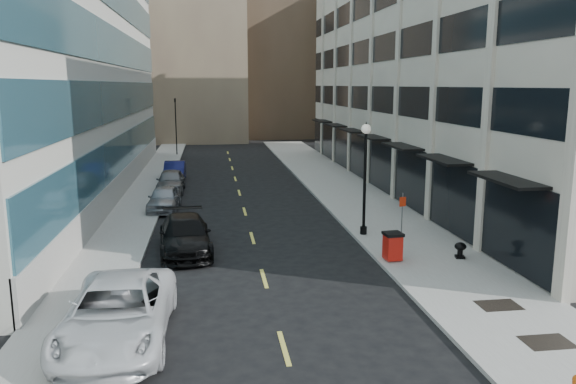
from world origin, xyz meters
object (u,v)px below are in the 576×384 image
object	(u,v)px
car_white_van	(118,313)
lamppost	(365,169)
car_silver_sedan	(164,198)
car_blue_sedan	(175,171)
car_grey_sedan	(171,181)
car_black_pickup	(185,235)
sign_post	(402,215)
urn_planter	(460,249)
trash_bin	(393,245)
traffic_signal	(175,102)

from	to	relation	value
car_white_van	lamppost	size ratio (longest dim) A/B	1.16
car_silver_sedan	lamppost	bearing A→B (deg)	-32.70
car_blue_sedan	car_grey_sedan	xyz separation A→B (m)	(0.00, -4.97, 0.04)
car_black_pickup	sign_post	bearing A→B (deg)	-14.54
car_blue_sedan	urn_planter	bearing A→B (deg)	-59.54
car_blue_sedan	lamppost	size ratio (longest dim) A/B	0.81
car_silver_sedan	trash_bin	xyz separation A→B (m)	(10.41, -11.88, 0.06)
car_white_van	sign_post	world-z (taller)	sign_post
car_black_pickup	car_grey_sedan	world-z (taller)	car_black_pickup
car_black_pickup	lamppost	size ratio (longest dim) A/B	0.99
lamppost	car_grey_sedan	bearing A→B (deg)	127.32
traffic_signal	trash_bin	size ratio (longest dim) A/B	5.73
car_white_van	car_blue_sedan	size ratio (longest dim) A/B	1.42
car_black_pickup	car_blue_sedan	distance (m)	20.00
car_black_pickup	car_silver_sedan	bearing A→B (deg)	95.70
car_grey_sedan	lamppost	world-z (taller)	lamppost
lamppost	car_black_pickup	bearing A→B (deg)	-170.84
traffic_signal	sign_post	size ratio (longest dim) A/B	2.61
car_white_van	trash_bin	xyz separation A→B (m)	(10.41, 6.01, -0.10)
car_black_pickup	sign_post	distance (m)	9.81
lamppost	urn_planter	xyz separation A→B (m)	(3.06, -4.43, -2.88)
traffic_signal	car_blue_sedan	xyz separation A→B (m)	(0.70, -16.03, -4.97)
car_black_pickup	car_silver_sedan	distance (m)	9.11
car_grey_sedan	urn_planter	xyz separation A→B (m)	(13.40, -18.00, -0.23)
car_black_pickup	trash_bin	distance (m)	9.27
car_white_van	lamppost	bearing A→B (deg)	46.18
car_black_pickup	trash_bin	size ratio (longest dim) A/B	4.56
trash_bin	car_white_van	bearing A→B (deg)	-155.44
car_black_pickup	urn_planter	xyz separation A→B (m)	(11.80, -3.02, -0.24)
car_grey_sedan	sign_post	distance (m)	20.13
car_white_van	car_grey_sedan	world-z (taller)	car_white_van
car_silver_sedan	urn_planter	world-z (taller)	car_silver_sedan
car_black_pickup	car_grey_sedan	xyz separation A→B (m)	(-1.60, 14.97, -0.01)
car_blue_sedan	car_black_pickup	bearing A→B (deg)	-85.22
trash_bin	urn_planter	xyz separation A→B (m)	(2.99, -0.11, -0.24)
car_black_pickup	trash_bin	world-z (taller)	car_black_pickup
car_black_pickup	car_blue_sedan	world-z (taller)	car_black_pickup
lamppost	sign_post	distance (m)	3.62
car_black_pickup	car_silver_sedan	world-z (taller)	car_black_pickup
sign_post	traffic_signal	bearing A→B (deg)	96.26
car_black_pickup	car_blue_sedan	xyz separation A→B (m)	(-1.60, 19.94, -0.05)
car_blue_sedan	trash_bin	distance (m)	25.11
car_grey_sedan	trash_bin	bearing A→B (deg)	-59.46
car_grey_sedan	car_blue_sedan	bearing A→B (deg)	90.35
car_silver_sedan	sign_post	world-z (taller)	sign_post
traffic_signal	urn_planter	size ratio (longest dim) A/B	10.09
sign_post	car_silver_sedan	bearing A→B (deg)	125.07
traffic_signal	car_white_van	world-z (taller)	traffic_signal
traffic_signal	car_white_van	distance (m)	45.16
sign_post	car_blue_sedan	bearing A→B (deg)	106.08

